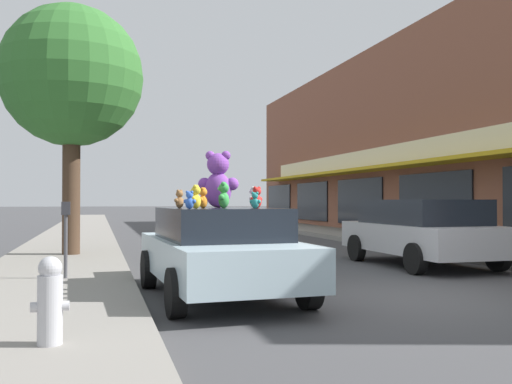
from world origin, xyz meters
TOP-DOWN VIEW (x-y plane):
  - ground_plane at (0.00, 0.00)m, footprint 260.00×260.00m
  - sidewalk_near at (-5.21, 0.00)m, footprint 2.69×90.00m
  - storefront_row at (12.08, 12.25)m, footprint 12.25×34.07m
  - plush_art_car at (-2.67, 0.78)m, footprint 2.14×4.19m
  - teddy_bear_giant at (-2.62, 1.18)m, footprint 0.68×0.49m
  - teddy_bear_white at (-2.07, 1.05)m, footprint 0.21×0.24m
  - teddy_bear_brown at (-3.30, 0.64)m, footprint 0.18×0.19m
  - teddy_bear_red at (-2.20, 0.41)m, footprint 0.23×0.20m
  - teddy_bear_teal at (-2.32, 0.08)m, footprint 0.17×0.15m
  - teddy_bear_orange at (-2.97, 0.54)m, footprint 0.18×0.23m
  - teddy_bear_green at (-2.67, 0.51)m, footprint 0.22×0.29m
  - teddy_bear_blue at (-3.27, -0.13)m, footprint 0.18×0.15m
  - teddy_bear_yellow at (-3.14, 0.18)m, footprint 0.19×0.25m
  - parked_car_far_center at (2.53, 3.64)m, footprint 2.11×4.26m
  - street_tree at (-5.06, 6.74)m, footprint 3.40×3.40m
  - fire_hydrant at (-4.85, -2.19)m, footprint 0.33×0.22m
  - parking_meter at (-4.96, 2.35)m, footprint 0.14×0.10m

SIDE VIEW (x-z plane):
  - ground_plane at x=0.00m, z-range 0.00..0.00m
  - sidewalk_near at x=-5.21m, z-range 0.00..0.17m
  - fire_hydrant at x=-4.85m, z-range 0.17..0.96m
  - plush_art_car at x=-2.67m, z-range 0.05..1.39m
  - parked_car_far_center at x=2.53m, z-range 0.06..1.54m
  - parking_meter at x=-4.96m, z-range 0.34..1.61m
  - teddy_bear_teal at x=-2.32m, z-range 1.34..1.58m
  - teddy_bear_blue at x=-3.27m, z-range 1.34..1.58m
  - teddy_bear_brown at x=-3.30m, z-range 1.34..1.61m
  - teddy_bear_orange at x=-2.97m, z-range 1.34..1.64m
  - teddy_bear_red at x=-2.20m, z-range 1.34..1.66m
  - teddy_bear_yellow at x=-3.14m, z-range 1.34..1.67m
  - teddy_bear_white at x=-2.07m, z-range 1.34..1.67m
  - teddy_bear_green at x=-2.67m, z-range 1.34..1.72m
  - teddy_bear_giant at x=-2.62m, z-range 1.33..2.22m
  - storefront_row at x=12.08m, z-range 0.00..7.88m
  - street_tree at x=-5.06m, z-range 1.43..7.42m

